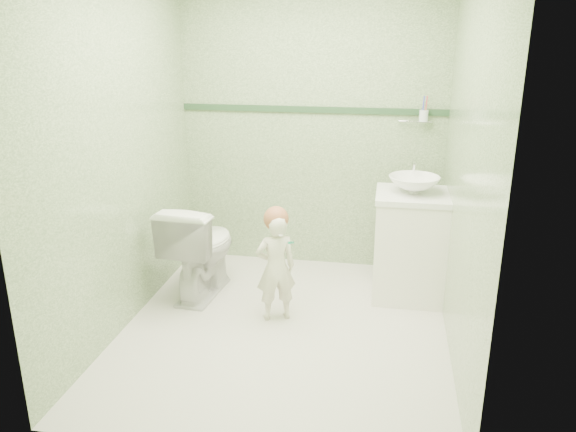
# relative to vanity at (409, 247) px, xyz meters

# --- Properties ---
(ground) EXTENTS (2.50, 2.50, 0.00)m
(ground) POSITION_rel_vanity_xyz_m (-0.84, -0.70, -0.40)
(ground) COLOR silver
(ground) RESTS_ON ground
(room_shell) EXTENTS (2.50, 2.54, 2.40)m
(room_shell) POSITION_rel_vanity_xyz_m (-0.84, -0.70, 0.80)
(room_shell) COLOR gray
(room_shell) RESTS_ON ground
(trim_stripe) EXTENTS (2.20, 0.02, 0.05)m
(trim_stripe) POSITION_rel_vanity_xyz_m (-0.84, 0.54, 0.95)
(trim_stripe) COLOR #29482C
(trim_stripe) RESTS_ON room_shell
(vanity) EXTENTS (0.52, 0.50, 0.80)m
(vanity) POSITION_rel_vanity_xyz_m (0.00, 0.00, 0.00)
(vanity) COLOR white
(vanity) RESTS_ON ground
(counter) EXTENTS (0.54, 0.52, 0.04)m
(counter) POSITION_rel_vanity_xyz_m (0.00, 0.00, 0.41)
(counter) COLOR white
(counter) RESTS_ON vanity
(basin) EXTENTS (0.37, 0.37, 0.13)m
(basin) POSITION_rel_vanity_xyz_m (0.00, 0.00, 0.49)
(basin) COLOR white
(basin) RESTS_ON counter
(faucet) EXTENTS (0.03, 0.13, 0.18)m
(faucet) POSITION_rel_vanity_xyz_m (0.00, 0.19, 0.57)
(faucet) COLOR silver
(faucet) RESTS_ON counter
(cup_holder) EXTENTS (0.26, 0.07, 0.21)m
(cup_holder) POSITION_rel_vanity_xyz_m (0.05, 0.48, 0.93)
(cup_holder) COLOR silver
(cup_holder) RESTS_ON room_shell
(toilet) EXTENTS (0.49, 0.77, 0.75)m
(toilet) POSITION_rel_vanity_xyz_m (-1.58, -0.24, -0.02)
(toilet) COLOR white
(toilet) RESTS_ON ground
(toddler) EXTENTS (0.34, 0.28, 0.78)m
(toddler) POSITION_rel_vanity_xyz_m (-0.93, -0.54, -0.01)
(toddler) COLOR white
(toddler) RESTS_ON ground
(hair_cap) EXTENTS (0.17, 0.17, 0.17)m
(hair_cap) POSITION_rel_vanity_xyz_m (-0.93, -0.52, 0.34)
(hair_cap) COLOR #A25E3D
(hair_cap) RESTS_ON toddler
(teal_toothbrush) EXTENTS (0.10, 0.14, 0.08)m
(teal_toothbrush) POSITION_rel_vanity_xyz_m (-0.81, -0.63, 0.22)
(teal_toothbrush) COLOR #0C805A
(teal_toothbrush) RESTS_ON toddler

